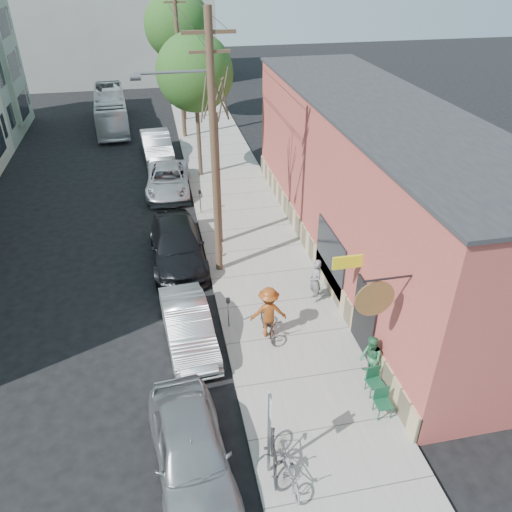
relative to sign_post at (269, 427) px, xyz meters
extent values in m
plane|color=black|center=(-2.35, 4.99, -1.83)|extent=(120.00, 120.00, 0.00)
cube|color=#98968D|center=(1.90, 15.99, -1.76)|extent=(4.50, 58.00, 0.15)
cube|color=#A6453D|center=(6.65, 9.99, 1.42)|extent=(5.00, 20.00, 6.50)
cube|color=#2B2B2D|center=(6.65, 9.99, 4.72)|extent=(5.20, 20.20, 0.12)
cube|color=tan|center=(4.13, 9.99, -1.28)|extent=(0.10, 20.00, 1.10)
cube|color=black|center=(4.12, 3.99, -0.53)|extent=(0.10, 1.60, 2.60)
cube|color=black|center=(4.12, 7.49, -0.23)|extent=(0.08, 3.00, 2.20)
cylinder|color=brown|center=(3.20, 1.79, 2.07)|extent=(1.10, 0.06, 1.10)
cube|color=#CBD018|center=(3.65, 4.79, 1.27)|extent=(1.00, 0.08, 0.45)
cube|color=#909F87|center=(-11.60, 30.99, 2.67)|extent=(1.10, 3.20, 7.00)
cube|color=#959691|center=(-4.35, 46.99, 4.17)|extent=(18.00, 8.00, 12.00)
cube|color=slate|center=(0.00, 0.00, -0.28)|extent=(0.07, 0.07, 2.80)
cube|color=silver|center=(0.00, 0.00, 0.72)|extent=(0.02, 0.45, 0.60)
cylinder|color=slate|center=(-0.10, 5.92, -1.13)|extent=(0.06, 0.06, 1.10)
cylinder|color=black|center=(-0.10, 5.92, -0.53)|extent=(0.14, 0.14, 0.18)
cylinder|color=slate|center=(-0.10, 15.07, -1.13)|extent=(0.06, 0.06, 1.10)
cylinder|color=black|center=(-0.10, 15.07, -0.53)|extent=(0.14, 0.14, 0.18)
cylinder|color=#503A28|center=(0.10, 9.73, 3.32)|extent=(0.28, 0.28, 10.00)
cube|color=#503A28|center=(0.10, 9.73, 7.52)|extent=(1.80, 0.12, 0.12)
cube|color=#503A28|center=(0.10, 9.73, 6.92)|extent=(1.40, 0.10, 0.10)
cylinder|color=slate|center=(-2.40, 9.73, 6.22)|extent=(0.35, 0.24, 0.24)
cylinder|color=#503A28|center=(0.10, 27.40, 3.32)|extent=(0.28, 0.28, 10.00)
cube|color=#503A28|center=(0.10, 27.40, 6.92)|extent=(1.40, 0.10, 0.10)
cylinder|color=#44392C|center=(0.45, 11.95, 1.29)|extent=(0.24, 0.24, 5.95)
cylinder|color=#44392C|center=(0.45, 20.09, 1.06)|extent=(0.24, 0.24, 5.49)
sphere|color=#2A571E|center=(0.45, 20.09, 4.15)|extent=(4.16, 4.16, 4.16)
cylinder|color=#44392C|center=(0.45, 31.51, 1.49)|extent=(0.24, 0.24, 6.34)
sphere|color=#2A571E|center=(0.45, 31.51, 5.05)|extent=(4.83, 4.83, 4.83)
imported|color=gray|center=(3.36, 6.83, -0.81)|extent=(0.50, 0.69, 1.75)
imported|color=#2D7247|center=(3.80, 2.58, -0.89)|extent=(0.63, 0.79, 1.58)
imported|color=brown|center=(1.18, 5.22, -0.71)|extent=(1.32, 0.86, 1.94)
imported|color=black|center=(1.18, 5.22, -1.25)|extent=(0.69, 1.68, 0.86)
imported|color=black|center=(0.15, 0.09, -1.15)|extent=(0.76, 1.82, 1.06)
imported|color=gray|center=(0.47, -0.42, -1.27)|extent=(0.59, 1.58, 0.82)
imported|color=#919397|center=(-1.92, 0.50, -1.03)|extent=(2.30, 4.83, 1.60)
imported|color=silver|center=(-1.55, 5.51, -1.12)|extent=(1.86, 4.44, 1.43)
imported|color=black|center=(-1.55, 10.93, -1.03)|extent=(2.38, 5.56, 1.60)
imported|color=#B3B5BB|center=(-1.55, 18.31, -1.13)|extent=(2.66, 5.19, 1.40)
imported|color=#A4A6AC|center=(-1.96, 23.83, -1.01)|extent=(2.10, 5.11, 1.65)
imported|color=white|center=(-5.06, 31.24, -0.53)|extent=(2.78, 9.44, 2.60)
camera|label=1|loc=(-1.94, -7.82, 9.88)|focal=35.00mm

